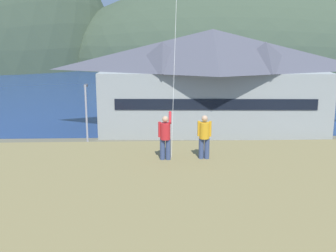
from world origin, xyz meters
TOP-DOWN VIEW (x-y plane):
  - ground_plane at (0.00, 0.00)m, footprint 600.00×600.00m
  - parking_lot_pad at (0.00, 5.00)m, footprint 40.00×20.00m
  - bay_water at (0.00, 60.00)m, footprint 360.00×84.00m
  - far_hill_center_saddle at (36.16, 112.48)m, footprint 136.66×72.13m
  - harbor_lodge at (6.99, 21.42)m, footprint 25.91×11.82m
  - storage_shed_waterside at (-1.40, 19.87)m, footprint 4.69×4.24m
  - wharf_dock at (0.77, 35.30)m, footprint 3.20×15.84m
  - moored_boat_wharfside at (-2.62, 34.21)m, footprint 2.61×6.72m
  - moored_boat_outer_mooring at (4.28, 34.92)m, footprint 2.74×7.42m
  - parked_car_back_row_left at (-7.18, 0.39)m, footprint 4.35×2.37m
  - parked_car_mid_row_center at (-1.96, -0.13)m, footprint 4.24×2.14m
  - parked_car_mid_row_far at (8.61, 5.81)m, footprint 4.33×2.32m
  - parked_car_back_row_right at (-5.49, 5.85)m, footprint 4.22×2.09m
  - parked_car_corner_spot at (10.38, 0.92)m, footprint 4.24×2.13m
  - parking_light_pole at (-5.21, 10.56)m, footprint 0.24×0.78m
  - person_kite_flyer at (0.89, -8.55)m, footprint 0.54×0.65m
  - person_companion at (2.42, -8.49)m, footprint 0.55×0.40m

SIDE VIEW (x-z plane):
  - ground_plane at x=0.00m, z-range 0.00..0.00m
  - far_hill_center_saddle at x=36.16m, z-range -27.37..27.37m
  - bay_water at x=0.00m, z-range 0.00..0.03m
  - parking_lot_pad at x=0.00m, z-range 0.00..0.10m
  - wharf_dock at x=0.77m, z-range 0.00..0.70m
  - moored_boat_wharfside at x=-2.62m, z-range -0.36..1.80m
  - moored_boat_outer_mooring at x=4.28m, z-range -0.36..1.80m
  - parked_car_back_row_left at x=-7.18m, z-range 0.15..1.97m
  - parked_car_mid_row_center at x=-1.96m, z-range 0.15..1.97m
  - parked_car_mid_row_far at x=8.61m, z-range 0.15..1.97m
  - parked_car_back_row_right at x=-5.49m, z-range 0.15..1.97m
  - parked_car_corner_spot at x=10.38m, z-range 0.15..1.97m
  - storage_shed_waterside at x=-1.40m, z-range 0.08..4.38m
  - parking_light_pole at x=-5.21m, z-range 0.63..7.06m
  - harbor_lodge at x=6.99m, z-range 0.36..11.47m
  - person_companion at x=2.42m, z-range 6.05..7.79m
  - person_kite_flyer at x=0.89m, z-range 6.01..7.87m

